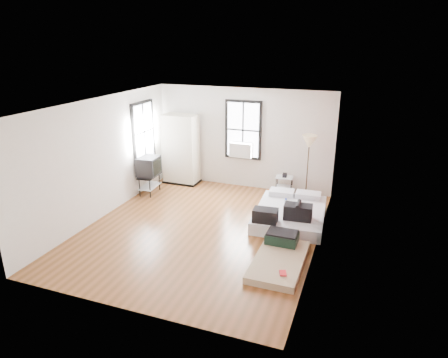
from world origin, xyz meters
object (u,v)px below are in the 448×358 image
at_px(mattress_main, 290,213).
at_px(wardrobe, 181,149).
at_px(side_table, 284,181).
at_px(floor_lamp, 309,145).
at_px(mattress_bare, 280,255).
at_px(tv_stand, 149,167).

height_order(mattress_main, wardrobe, wardrobe).
relative_size(side_table, floor_lamp, 0.35).
relative_size(mattress_main, side_table, 3.64).
distance_m(wardrobe, floor_lamp, 3.68).
xyz_separation_m(mattress_bare, side_table, (-0.66, 3.43, 0.29)).
height_order(wardrobe, floor_lamp, wardrobe).
xyz_separation_m(mattress_bare, tv_stand, (-4.14, 2.25, 0.63)).
distance_m(side_table, floor_lamp, 1.23).
bearing_deg(mattress_main, mattress_bare, -88.26).
bearing_deg(tv_stand, wardrobe, 63.57).
relative_size(side_table, tv_stand, 0.58).
bearing_deg(floor_lamp, side_table, 173.37).
xyz_separation_m(mattress_main, side_table, (-0.48, 1.57, 0.22)).
xyz_separation_m(mattress_main, wardrobe, (-3.53, 1.50, 0.82)).
height_order(wardrobe, side_table, wardrobe).
bearing_deg(wardrobe, floor_lamp, 0.63).
bearing_deg(mattress_bare, mattress_main, 95.82).
xyz_separation_m(mattress_bare, floor_lamp, (-0.06, 3.36, 1.36)).
xyz_separation_m(wardrobe, tv_stand, (-0.43, -1.10, -0.26)).
bearing_deg(side_table, mattress_bare, -79.12).
relative_size(mattress_main, floor_lamp, 1.28).
bearing_deg(floor_lamp, tv_stand, -164.91).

